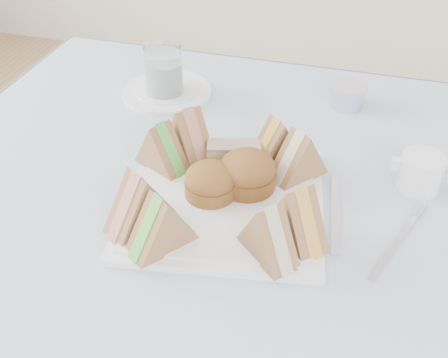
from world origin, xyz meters
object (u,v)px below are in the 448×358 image
(table, at_px, (209,344))
(serving_plate, at_px, (224,202))
(water_glass, at_px, (164,73))
(creamer_jug, at_px, (421,172))

(table, distance_m, serving_plate, 0.38)
(table, xyz_separation_m, water_glass, (-0.18, 0.28, 0.43))
(water_glass, xyz_separation_m, creamer_jug, (0.49, -0.17, -0.02))
(serving_plate, distance_m, creamer_jug, 0.31)
(table, relative_size, water_glass, 8.29)
(water_glass, distance_m, creamer_jug, 0.52)
(water_glass, relative_size, creamer_jug, 1.60)
(serving_plate, bearing_deg, water_glass, 116.02)
(table, bearing_deg, creamer_jug, 20.23)
(serving_plate, xyz_separation_m, creamer_jug, (0.29, 0.13, 0.02))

